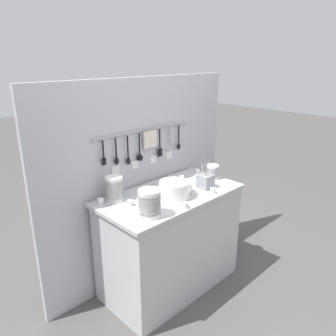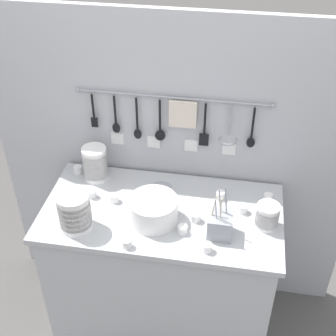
{
  "view_description": "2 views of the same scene",
  "coord_description": "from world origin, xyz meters",
  "px_view_note": "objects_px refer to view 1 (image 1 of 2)",
  "views": [
    {
      "loc": [
        -1.75,
        -1.77,
        1.97
      ],
      "look_at": [
        -0.06,
        -0.03,
        1.13
      ],
      "focal_mm": 35.0,
      "sensor_mm": 36.0,
      "label": 1
    },
    {
      "loc": [
        0.33,
        -1.75,
        2.49
      ],
      "look_at": [
        0.03,
        0.03,
        1.15
      ],
      "focal_mm": 50.0,
      "sensor_mm": 36.0,
      "label": 2
    }
  ],
  "objects_px": {
    "cup_edge_far": "(100,201)",
    "cup_mid_row": "(144,199)",
    "cup_beside_plates": "(197,171)",
    "cup_back_right": "(193,191)",
    "bowl_stack_nested_right": "(149,203)",
    "bowl_stack_wide_centre": "(213,172)",
    "plate_stack": "(174,189)",
    "cup_back_left": "(213,191)",
    "bowl_stack_tall_left": "(114,189)",
    "cup_front_right": "(130,203)",
    "steel_mixing_bowl": "(157,188)",
    "cup_front_left": "(185,205)",
    "cutlery_caddy": "(205,181)",
    "cup_by_caddy": "(189,187)",
    "cup_edge_near": "(181,178)",
    "cup_centre": "(197,177)"
  },
  "relations": [
    {
      "from": "cup_front_left",
      "to": "cutlery_caddy",
      "type": "bearing_deg",
      "value": 20.33
    },
    {
      "from": "cup_edge_far",
      "to": "cup_mid_row",
      "type": "bearing_deg",
      "value": -37.52
    },
    {
      "from": "plate_stack",
      "to": "cup_back_left",
      "type": "xyz_separation_m",
      "value": [
        0.28,
        -0.17,
        -0.04
      ]
    },
    {
      "from": "cup_front_right",
      "to": "cup_back_left",
      "type": "distance_m",
      "value": 0.7
    },
    {
      "from": "bowl_stack_wide_centre",
      "to": "steel_mixing_bowl",
      "type": "distance_m",
      "value": 0.58
    },
    {
      "from": "cup_edge_near",
      "to": "cup_back_left",
      "type": "xyz_separation_m",
      "value": [
        -0.03,
        -0.39,
        0.0
      ]
    },
    {
      "from": "cup_centre",
      "to": "cup_edge_near",
      "type": "distance_m",
      "value": 0.15
    },
    {
      "from": "cup_beside_plates",
      "to": "cup_back_left",
      "type": "relative_size",
      "value": 1.0
    },
    {
      "from": "bowl_stack_wide_centre",
      "to": "cup_beside_plates",
      "type": "distance_m",
      "value": 0.2
    },
    {
      "from": "bowl_stack_tall_left",
      "to": "cup_by_caddy",
      "type": "bearing_deg",
      "value": -23.42
    },
    {
      "from": "cup_front_left",
      "to": "cup_beside_plates",
      "type": "xyz_separation_m",
      "value": [
        0.65,
        0.44,
        0.0
      ]
    },
    {
      "from": "cup_mid_row",
      "to": "cup_edge_far",
      "type": "bearing_deg",
      "value": 142.48
    },
    {
      "from": "cutlery_caddy",
      "to": "cup_front_left",
      "type": "distance_m",
      "value": 0.45
    },
    {
      "from": "cup_centre",
      "to": "cup_beside_plates",
      "type": "xyz_separation_m",
      "value": [
        0.13,
        0.11,
        0.0
      ]
    },
    {
      "from": "steel_mixing_bowl",
      "to": "cup_edge_near",
      "type": "xyz_separation_m",
      "value": [
        0.31,
        0.01,
        0.01
      ]
    },
    {
      "from": "cup_mid_row",
      "to": "cup_beside_plates",
      "type": "bearing_deg",
      "value": 9.95
    },
    {
      "from": "bowl_stack_nested_right",
      "to": "cup_centre",
      "type": "xyz_separation_m",
      "value": [
        0.79,
        0.24,
        -0.08
      ]
    },
    {
      "from": "plate_stack",
      "to": "cup_back_left",
      "type": "height_order",
      "value": "plate_stack"
    },
    {
      "from": "cup_beside_plates",
      "to": "cup_back_right",
      "type": "bearing_deg",
      "value": -142.63
    },
    {
      "from": "plate_stack",
      "to": "cutlery_caddy",
      "type": "relative_size",
      "value": 0.88
    },
    {
      "from": "plate_stack",
      "to": "cup_edge_near",
      "type": "height_order",
      "value": "plate_stack"
    },
    {
      "from": "cup_back_left",
      "to": "cup_front_right",
      "type": "bearing_deg",
      "value": 155.85
    },
    {
      "from": "cutlery_caddy",
      "to": "cup_mid_row",
      "type": "height_order",
      "value": "cutlery_caddy"
    },
    {
      "from": "cup_by_caddy",
      "to": "cup_back_left",
      "type": "bearing_deg",
      "value": -68.67
    },
    {
      "from": "plate_stack",
      "to": "cutlery_caddy",
      "type": "height_order",
      "value": "cutlery_caddy"
    },
    {
      "from": "cup_edge_near",
      "to": "cup_back_left",
      "type": "bearing_deg",
      "value": -94.33
    },
    {
      "from": "bowl_stack_wide_centre",
      "to": "cup_front_left",
      "type": "distance_m",
      "value": 0.69
    },
    {
      "from": "cutlery_caddy",
      "to": "cup_by_caddy",
      "type": "distance_m",
      "value": 0.15
    },
    {
      "from": "cup_back_right",
      "to": "cup_back_left",
      "type": "relative_size",
      "value": 1.0
    },
    {
      "from": "cup_back_right",
      "to": "cup_beside_plates",
      "type": "bearing_deg",
      "value": 37.37
    },
    {
      "from": "bowl_stack_nested_right",
      "to": "cup_back_left",
      "type": "xyz_separation_m",
      "value": [
        0.64,
        -0.05,
        -0.08
      ]
    },
    {
      "from": "bowl_stack_tall_left",
      "to": "cup_front_right",
      "type": "bearing_deg",
      "value": -81.15
    },
    {
      "from": "cup_edge_near",
      "to": "cup_beside_plates",
      "type": "xyz_separation_m",
      "value": [
        0.25,
        0.02,
        0.0
      ]
    },
    {
      "from": "steel_mixing_bowl",
      "to": "cutlery_caddy",
      "type": "distance_m",
      "value": 0.42
    },
    {
      "from": "bowl_stack_wide_centre",
      "to": "plate_stack",
      "type": "bearing_deg",
      "value": -174.83
    },
    {
      "from": "cup_beside_plates",
      "to": "cup_back_left",
      "type": "distance_m",
      "value": 0.49
    },
    {
      "from": "cup_beside_plates",
      "to": "cutlery_caddy",
      "type": "bearing_deg",
      "value": -128.45
    },
    {
      "from": "cup_front_right",
      "to": "cup_edge_near",
      "type": "xyz_separation_m",
      "value": [
        0.67,
        0.1,
        0.0
      ]
    },
    {
      "from": "bowl_stack_tall_left",
      "to": "cup_front_left",
      "type": "height_order",
      "value": "bowl_stack_tall_left"
    },
    {
      "from": "cup_edge_far",
      "to": "cup_beside_plates",
      "type": "relative_size",
      "value": 1.0
    },
    {
      "from": "plate_stack",
      "to": "cutlery_caddy",
      "type": "distance_m",
      "value": 0.33
    },
    {
      "from": "bowl_stack_nested_right",
      "to": "bowl_stack_wide_centre",
      "type": "relative_size",
      "value": 1.52
    },
    {
      "from": "plate_stack",
      "to": "cup_mid_row",
      "type": "xyz_separation_m",
      "value": [
        -0.23,
        0.1,
        -0.04
      ]
    },
    {
      "from": "cup_beside_plates",
      "to": "cup_back_right",
      "type": "relative_size",
      "value": 1.0
    },
    {
      "from": "cup_by_caddy",
      "to": "cup_edge_near",
      "type": "bearing_deg",
      "value": 61.42
    },
    {
      "from": "steel_mixing_bowl",
      "to": "cutlery_caddy",
      "type": "xyz_separation_m",
      "value": [
        0.33,
        -0.26,
        0.04
      ]
    },
    {
      "from": "steel_mixing_bowl",
      "to": "cup_front_left",
      "type": "bearing_deg",
      "value": -101.86
    },
    {
      "from": "plate_stack",
      "to": "bowl_stack_tall_left",
      "type": "bearing_deg",
      "value": 143.24
    },
    {
      "from": "bowl_stack_nested_right",
      "to": "cup_back_left",
      "type": "relative_size",
      "value": 4.26
    },
    {
      "from": "cup_beside_plates",
      "to": "cup_back_right",
      "type": "distance_m",
      "value": 0.51
    }
  ]
}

